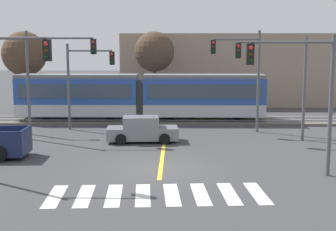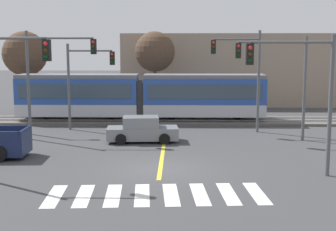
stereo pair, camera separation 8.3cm
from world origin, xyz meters
name	(u,v)px [view 1 (the left image)]	position (x,y,z in m)	size (l,w,h in m)	color
ground_plane	(161,169)	(0.00, 0.00, 0.00)	(200.00, 200.00, 0.00)	#3D3D3F
track_bed	(167,121)	(0.00, 14.21, 0.09)	(120.00, 4.00, 0.18)	#56514C
rail_near	(167,120)	(0.00, 13.49, 0.23)	(120.00, 0.08, 0.10)	#939399
rail_far	(167,117)	(0.00, 14.93, 0.23)	(120.00, 0.08, 0.10)	#939399
light_rail_tram	(141,95)	(-1.98, 14.21, 2.05)	(18.50, 2.64, 3.43)	#B7BAC1
crosswalk_stripe_0	(55,196)	(-3.84, -4.02, 0.00)	(0.56, 2.80, 0.01)	silver
crosswalk_stripe_1	(85,196)	(-2.74, -3.94, 0.00)	(0.56, 2.80, 0.01)	silver
crosswalk_stripe_2	(114,195)	(-1.65, -3.87, 0.00)	(0.56, 2.80, 0.01)	silver
crosswalk_stripe_3	(143,195)	(-0.55, -3.79, 0.00)	(0.56, 2.80, 0.01)	silver
crosswalk_stripe_4	(172,194)	(0.55, -3.72, 0.00)	(0.56, 2.80, 0.01)	silver
crosswalk_stripe_5	(201,194)	(1.65, -3.64, 0.00)	(0.56, 2.80, 0.01)	silver
crosswalk_stripe_6	(229,193)	(2.74, -3.57, 0.00)	(0.56, 2.80, 0.01)	silver
crosswalk_stripe_7	(257,193)	(3.84, -3.50, 0.00)	(0.56, 2.80, 0.01)	silver
lane_centre_line	(164,146)	(0.00, 5.23, 0.00)	(0.20, 13.97, 0.01)	gold
sedan_crossing	(142,130)	(-1.31, 6.50, 0.70)	(4.32, 2.16, 1.52)	gray
traffic_light_far_right	(243,67)	(5.11, 9.95, 4.31)	(3.25, 0.38, 6.69)	#515459
traffic_light_far_left	(84,74)	(-5.53, 10.69, 3.82)	(3.25, 0.38, 5.85)	#515459
traffic_light_mid_right	(281,71)	(6.95, 7.10, 4.19)	(4.25, 0.38, 6.23)	#515459
traffic_light_mid_left	(50,68)	(-6.84, 7.07, 4.35)	(4.25, 0.38, 6.57)	#515459
traffic_light_near_right	(302,83)	(6.09, -0.91, 4.08)	(3.75, 0.38, 6.10)	#515459
bare_tree_far_west	(24,54)	(-11.94, 18.06, 5.08)	(3.72, 3.72, 6.96)	brown
bare_tree_west	(154,52)	(-1.21, 20.17, 5.24)	(3.51, 3.51, 7.02)	brown
building_backdrop_far	(228,69)	(5.86, 26.06, 3.47)	(20.91, 6.00, 6.94)	gray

